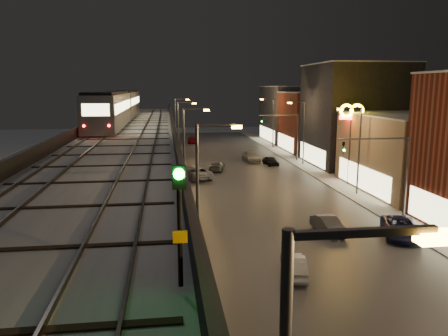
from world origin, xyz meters
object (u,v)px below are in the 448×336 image
car_mid_dark (217,166)px  car_onc_silver (329,226)px  subway_train (119,106)px  rail_signal (179,202)px  car_onc_red (271,161)px  car_near_white (293,266)px  car_far_white (192,140)px  car_onc_dark (401,228)px  car_mid_silver (197,173)px  car_onc_white (251,157)px

car_mid_dark → car_onc_silver: 26.87m
subway_train → rail_signal: 50.83m
car_onc_red → car_mid_dark: bearing=-167.9°
car_near_white → car_onc_silver: bearing=-114.4°
car_far_white → car_onc_red: car_far_white is taller
car_onc_dark → car_onc_red: car_onc_dark is taller
car_onc_silver → car_mid_dark: bearing=95.5°
car_onc_silver → car_mid_silver: bearing=105.3°
car_near_white → car_onc_white: car_onc_white is taller
car_mid_silver → subway_train: bearing=-54.5°
car_mid_silver → rail_signal: bearing=69.7°
rail_signal → car_onc_silver: (11.71, 21.25, -7.90)m
car_near_white → car_onc_dark: bearing=-140.6°
car_onc_dark → car_mid_dark: bearing=130.1°
rail_signal → car_onc_white: 55.84m
car_near_white → car_onc_silver: 8.36m
subway_train → rail_signal: size_ratio=14.28×
car_far_white → car_onc_dark: bearing=102.8°
car_near_white → car_onc_silver: car_onc_silver is taller
subway_train → car_far_white: subway_train is taller
car_mid_dark → car_onc_dark: (10.38, -27.77, 0.10)m
rail_signal → car_onc_dark: (16.69, 19.79, -7.84)m
car_near_white → car_onc_white: bearing=-87.2°
car_mid_dark → car_far_white: size_ratio=1.01×
car_mid_dark → car_far_white: car_far_white is taller
car_mid_dark → car_onc_white: (5.87, 6.37, 0.10)m
rail_signal → car_far_white: size_ratio=0.66×
rail_signal → car_mid_silver: 43.53m
car_near_white → car_mid_dark: car_near_white is taller
car_mid_dark → car_far_white: bearing=-72.4°
car_mid_dark → car_onc_red: size_ratio=1.15×
subway_train → car_mid_silver: 14.62m
subway_train → car_mid_silver: size_ratio=7.09×
car_near_white → car_mid_dark: 33.19m
rail_signal → car_onc_red: size_ratio=0.74×
car_mid_silver → car_onc_dark: 26.54m
rail_signal → car_onc_red: (14.29, 50.42, -7.92)m
car_mid_silver → car_onc_white: car_mid_silver is taller
car_far_white → car_onc_silver: (6.96, -55.57, -0.06)m
subway_train → car_mid_dark: size_ratio=9.26×
car_mid_silver → car_onc_silver: car_mid_silver is taller
car_onc_red → car_onc_white: bearing=113.4°
subway_train → car_onc_dark: (23.09, -30.63, -7.83)m
rail_signal → car_onc_silver: bearing=61.1°
car_mid_dark → car_onc_red: car_onc_red is taller
subway_train → car_onc_silver: bearing=-58.2°
rail_signal → car_mid_dark: (6.30, 47.56, -7.94)m
car_far_white → car_onc_white: size_ratio=0.84×
car_onc_silver → subway_train: bearing=115.7°
car_onc_dark → car_far_white: bearing=121.5°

